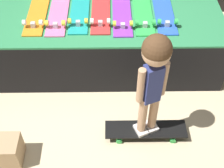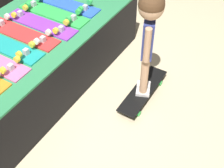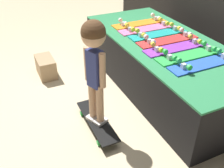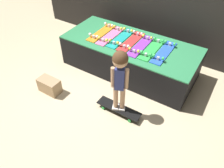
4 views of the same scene
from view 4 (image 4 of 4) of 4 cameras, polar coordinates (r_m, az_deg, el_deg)
ground_plane at (r=3.83m, az=0.05°, el=-0.72°), size 16.00×16.00×0.00m
display_rack at (r=4.06m, az=4.62°, el=7.20°), size 2.40×1.04×0.59m
skateboard_orange_on_rack at (r=4.17m, az=-2.74°, el=13.38°), size 0.18×0.75×0.09m
skateboard_pink_on_rack at (r=4.06m, az=-0.36°, el=12.59°), size 0.18×0.75×0.09m
skateboard_teal_on_rack at (r=3.99m, az=2.41°, el=11.98°), size 0.18×0.75×0.09m
skateboard_red_on_rack at (r=3.91m, az=5.03°, el=11.11°), size 0.18×0.75×0.09m
skateboard_purple_on_rack at (r=3.80m, az=7.51°, el=9.95°), size 0.18×0.75×0.09m
skateboard_green_on_rack at (r=3.75m, az=10.45°, el=9.07°), size 0.18×0.75×0.09m
skateboard_blue_on_rack at (r=3.70m, az=13.43°, el=8.12°), size 0.18×0.75×0.09m
skateboard_on_floor at (r=3.38m, az=1.78°, el=-6.45°), size 0.71×0.19×0.09m
child at (r=2.87m, az=2.09°, el=3.33°), size 0.23×0.21×1.02m
storage_box at (r=3.82m, az=-16.01°, el=-0.40°), size 0.37×0.21×0.25m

